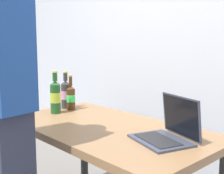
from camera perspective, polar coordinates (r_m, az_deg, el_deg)
desk at (r=1.86m, az=-1.31°, el=-10.26°), size 1.39×0.75×0.71m
laptop at (r=1.57m, az=10.94°, el=-8.38°), size 0.37×0.34×0.23m
beer_bottle_dark at (r=2.28m, az=-8.05°, el=-1.96°), size 0.07×0.07×0.27m
beer_bottle_brown at (r=2.34m, az=-9.03°, el=-1.28°), size 0.07×0.07×0.29m
beer_bottle_amber at (r=2.18m, az=-11.00°, el=-1.78°), size 0.08×0.08×0.31m
back_wall at (r=2.36m, az=13.37°, el=10.33°), size 6.00×0.10×2.60m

